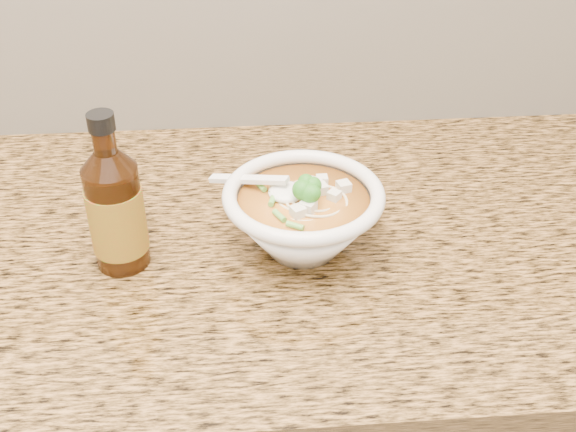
{
  "coord_description": "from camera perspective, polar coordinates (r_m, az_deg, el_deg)",
  "views": [
    {
      "loc": [
        0.17,
        0.87,
        1.5
      ],
      "look_at": [
        0.23,
        1.63,
        0.95
      ],
      "focal_mm": 45.0,
      "sensor_mm": 36.0,
      "label": 1
    }
  ],
  "objects": [
    {
      "name": "soup_bowl",
      "position": [
        0.94,
        1.19,
        -0.19
      ],
      "size": [
        0.23,
        0.21,
        0.12
      ],
      "rotation": [
        0.0,
        0.0,
        -0.24
      ],
      "color": "white",
      "rests_on": "counter_slab"
    },
    {
      "name": "hot_sauce_bottle",
      "position": [
        0.93,
        -13.45,
        0.43
      ],
      "size": [
        0.08,
        0.08,
        0.22
      ],
      "rotation": [
        0.0,
        0.0,
        0.14
      ],
      "color": "#3F1E08",
      "rests_on": "counter_slab"
    },
    {
      "name": "counter_slab",
      "position": [
        1.03,
        -13.21,
        -2.5
      ],
      "size": [
        4.0,
        0.68,
        0.04
      ],
      "primitive_type": "cube",
      "color": "#9F6F3A",
      "rests_on": "cabinet"
    }
  ]
}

